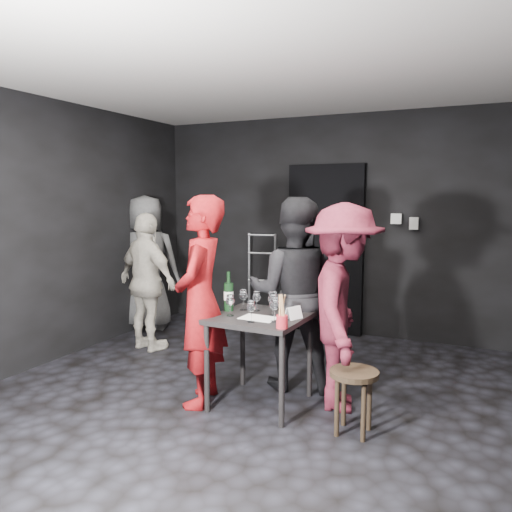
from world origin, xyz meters
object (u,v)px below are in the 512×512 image
at_px(bystander_grey, 147,253).
at_px(breadstick_cup, 282,312).
at_px(hand_truck, 261,311).
at_px(stool, 354,383).
at_px(tasting_table, 260,327).
at_px(man_maroon, 343,295).
at_px(woman_black, 293,280).
at_px(server_red, 200,285).
at_px(wine_bottle, 229,296).
at_px(bystander_cream, 147,280).

bearing_deg(bystander_grey, breadstick_cup, 126.32).
bearing_deg(hand_truck, stool, -63.38).
bearing_deg(breadstick_cup, bystander_grey, 144.59).
bearing_deg(bystander_grey, tasting_table, 127.56).
height_order(stool, man_maroon, man_maroon).
bearing_deg(stool, woman_black, 136.88).
relative_size(server_red, man_maroon, 1.07).
xyz_separation_m(woman_black, bystander_grey, (-2.42, 1.08, 0.02)).
bearing_deg(man_maroon, breadstick_cup, 135.39).
bearing_deg(hand_truck, man_maroon, -61.22).
relative_size(tasting_table, stool, 1.60).
bearing_deg(wine_bottle, breadstick_cup, -28.19).
xyz_separation_m(bystander_grey, breadstick_cup, (2.62, -1.86, -0.12)).
xyz_separation_m(hand_truck, stool, (1.82, -2.40, 0.15)).
distance_m(hand_truck, man_maroon, 2.65).
height_order(bystander_cream, breadstick_cup, bystander_cream).
bearing_deg(bystander_cream, man_maroon, -177.63).
xyz_separation_m(tasting_table, bystander_grey, (-2.31, 1.57, 0.34)).
height_order(stool, server_red, server_red).
xyz_separation_m(bystander_cream, wine_bottle, (1.44, -0.79, 0.09)).
bearing_deg(tasting_table, stool, -12.89).
height_order(stool, wine_bottle, wine_bottle).
distance_m(hand_truck, breadstick_cup, 2.90).
relative_size(stool, bystander_cream, 0.30).
bearing_deg(server_red, hand_truck, 176.57).
height_order(tasting_table, bystander_cream, bystander_cream).
bearing_deg(tasting_table, wine_bottle, 173.00).
relative_size(woman_black, wine_bottle, 5.81).
relative_size(woman_black, bystander_grey, 0.98).
relative_size(server_red, woman_black, 1.02).
bearing_deg(stool, breadstick_cup, -168.67).
bearing_deg(hand_truck, tasting_table, -76.34).
bearing_deg(man_maroon, stool, -168.52).
bearing_deg(breadstick_cup, woman_black, 104.67).
bearing_deg(woman_black, wine_bottle, 33.69).
distance_m(hand_truck, wine_bottle, 2.37).
distance_m(hand_truck, server_red, 2.56).
height_order(hand_truck, wine_bottle, hand_truck).
xyz_separation_m(stool, breadstick_cup, (-0.52, -0.10, 0.49)).
xyz_separation_m(man_maroon, bystander_cream, (-2.37, 0.59, -0.14)).
xyz_separation_m(tasting_table, stool, (0.83, -0.19, -0.27)).
bearing_deg(tasting_table, breadstick_cup, -43.60).
bearing_deg(bystander_grey, woman_black, 137.61).
xyz_separation_m(server_red, man_maroon, (1.08, 0.41, -0.07)).
distance_m(man_maroon, bystander_grey, 3.23).
bearing_deg(man_maroon, server_red, 96.76).
bearing_deg(bystander_cream, woman_black, -174.07).
height_order(man_maroon, bystander_grey, bystander_grey).
bearing_deg(wine_bottle, man_maroon, 12.17).
height_order(woman_black, wine_bottle, woman_black).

